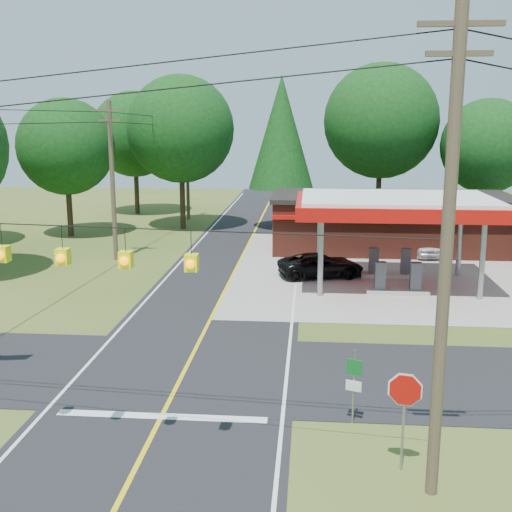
# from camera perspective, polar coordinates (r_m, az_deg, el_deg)

# --- Properties ---
(ground) EXTENTS (120.00, 120.00, 0.00)m
(ground) POSITION_cam_1_polar(r_m,az_deg,el_deg) (23.65, -6.39, -10.18)
(ground) COLOR #3A501C
(ground) RESTS_ON ground
(main_highway) EXTENTS (8.00, 120.00, 0.02)m
(main_highway) POSITION_cam_1_polar(r_m,az_deg,el_deg) (23.64, -6.39, -10.16)
(main_highway) COLOR black
(main_highway) RESTS_ON ground
(cross_road) EXTENTS (70.00, 7.00, 0.02)m
(cross_road) POSITION_cam_1_polar(r_m,az_deg,el_deg) (23.64, -6.39, -10.14)
(cross_road) COLOR black
(cross_road) RESTS_ON ground
(lane_center_yellow) EXTENTS (0.15, 110.00, 0.00)m
(lane_center_yellow) POSITION_cam_1_polar(r_m,az_deg,el_deg) (23.64, -6.39, -10.12)
(lane_center_yellow) COLOR yellow
(lane_center_yellow) RESTS_ON main_highway
(gas_canopy) EXTENTS (10.60, 7.40, 4.88)m
(gas_canopy) POSITION_cam_1_polar(r_m,az_deg,el_deg) (35.04, 12.37, 4.21)
(gas_canopy) COLOR gray
(gas_canopy) RESTS_ON ground
(convenience_store) EXTENTS (16.40, 7.55, 3.80)m
(convenience_store) POSITION_cam_1_polar(r_m,az_deg,el_deg) (45.31, 11.90, 2.99)
(convenience_store) COLOR maroon
(convenience_store) RESTS_ON ground
(utility_pole_near_right) EXTENTS (1.80, 0.30, 11.50)m
(utility_pole_near_right) POSITION_cam_1_polar(r_m,az_deg,el_deg) (15.05, 16.55, 0.12)
(utility_pole_near_right) COLOR #473828
(utility_pole_near_right) RESTS_ON ground
(utility_pole_far_left) EXTENTS (1.80, 0.30, 10.00)m
(utility_pole_far_left) POSITION_cam_1_polar(r_m,az_deg,el_deg) (41.51, -12.65, 6.71)
(utility_pole_far_left) COLOR #473828
(utility_pole_far_left) RESTS_ON ground
(utility_pole_north) EXTENTS (0.30, 0.30, 9.50)m
(utility_pole_north) POSITION_cam_1_polar(r_m,az_deg,el_deg) (57.62, -6.12, 7.95)
(utility_pole_north) COLOR #473828
(utility_pole_north) RESTS_ON ground
(overhead_beacons) EXTENTS (17.04, 2.04, 1.03)m
(overhead_beacons) POSITION_cam_1_polar(r_m,az_deg,el_deg) (16.58, -14.32, 2.22)
(overhead_beacons) COLOR black
(overhead_beacons) RESTS_ON ground
(treeline_backdrop) EXTENTS (70.27, 51.59, 13.30)m
(treeline_backdrop) POSITION_cam_1_polar(r_m,az_deg,el_deg) (45.59, 0.35, 10.35)
(treeline_backdrop) COLOR #332316
(treeline_backdrop) RESTS_ON ground
(suv_car) EXTENTS (5.94, 5.94, 1.35)m
(suv_car) POSITION_cam_1_polar(r_m,az_deg,el_deg) (36.87, 5.77, -0.85)
(suv_car) COLOR black
(suv_car) RESTS_ON ground
(sedan_car) EXTENTS (4.39, 4.39, 1.40)m
(sedan_car) POSITION_cam_1_polar(r_m,az_deg,el_deg) (43.88, 14.73, 0.94)
(sedan_car) COLOR silver
(sedan_car) RESTS_ON ground
(octagonal_stop_sign) EXTENTS (0.91, 0.25, 2.69)m
(octagonal_stop_sign) POSITION_cam_1_polar(r_m,az_deg,el_deg) (17.09, 13.08, -12.16)
(octagonal_stop_sign) COLOR gray
(octagonal_stop_sign) RESTS_ON ground
(route_sign_post) EXTENTS (0.46, 0.19, 2.33)m
(route_sign_post) POSITION_cam_1_polar(r_m,az_deg,el_deg) (19.49, 8.68, -10.84)
(route_sign_post) COLOR gray
(route_sign_post) RESTS_ON ground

